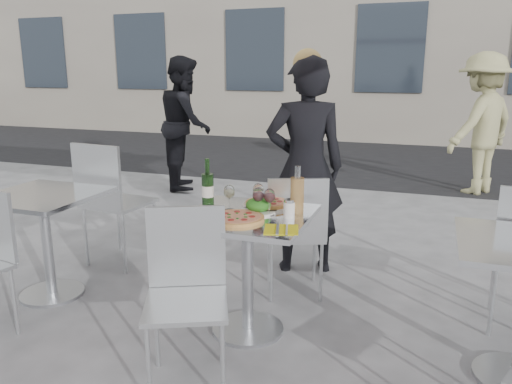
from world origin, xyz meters
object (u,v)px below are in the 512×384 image
(pizza_far, at_px, (267,204))
(sugar_shaker, at_px, (289,209))
(napkin_left, at_px, (194,222))
(napkin_right, at_px, (281,229))
(pizza_near, at_px, (237,218))
(wineglass_red_a, at_px, (258,196))
(salad_plate, at_px, (258,206))
(carafe, at_px, (297,195))
(wineglass_white_a, at_px, (229,193))
(pedestrian_b, at_px, (481,124))
(wine_bottle, at_px, (208,187))
(side_chair_lfar, at_px, (109,194))
(chair_near, at_px, (186,281))
(woman_diner, at_px, (305,167))
(pedestrian_a, at_px, (186,123))
(side_table_left, at_px, (45,223))
(main_table, at_px, (248,248))
(chair_far, at_px, (296,226))
(wineglass_white_b, at_px, (258,191))
(wineglass_red_b, at_px, (269,197))

(pizza_far, height_order, sugar_shaker, sugar_shaker)
(napkin_left, height_order, napkin_right, same)
(pizza_near, xyz_separation_m, wineglass_red_a, (0.07, 0.15, 0.10))
(salad_plate, xyz_separation_m, sugar_shaker, (0.20, -0.05, 0.02))
(carafe, height_order, wineglass_white_a, carafe)
(pizza_near, bearing_deg, sugar_shaker, 27.30)
(pizza_far, bearing_deg, sugar_shaker, -44.62)
(pedestrian_b, xyz_separation_m, wine_bottle, (-1.86, -4.25, -0.03))
(side_chair_lfar, distance_m, wineglass_white_a, 1.43)
(pizza_far, distance_m, carafe, 0.27)
(chair_near, xyz_separation_m, pizza_near, (0.12, 0.41, 0.23))
(woman_diner, relative_size, wine_bottle, 5.68)
(pedestrian_a, bearing_deg, side_chair_lfar, 170.65)
(side_chair_lfar, height_order, carafe, carafe)
(chair_near, distance_m, side_chair_lfar, 1.72)
(side_chair_lfar, bearing_deg, pizza_far, 170.58)
(pedestrian_b, distance_m, carafe, 4.46)
(napkin_left, bearing_deg, wineglass_white_a, 69.09)
(pizza_near, bearing_deg, pedestrian_b, 70.66)
(pedestrian_a, relative_size, pedestrian_b, 0.98)
(sugar_shaker, bearing_deg, chair_near, -125.13)
(carafe, height_order, napkin_left, carafe)
(side_chair_lfar, relative_size, carafe, 3.52)
(side_table_left, bearing_deg, main_table, 0.00)
(pizza_near, bearing_deg, pizza_far, 77.65)
(chair_near, height_order, wineglass_red_a, wineglass_red_a)
(napkin_right, bearing_deg, chair_far, 83.85)
(woman_diner, bearing_deg, pizza_near, 64.17)
(napkin_right, bearing_deg, pizza_near, 146.53)
(carafe, relative_size, wineglass_white_b, 1.84)
(pizza_far, height_order, wineglass_red_a, wineglass_red_a)
(side_table_left, xyz_separation_m, pizza_near, (1.48, -0.12, 0.22))
(side_chair_lfar, height_order, wine_bottle, wine_bottle)
(side_table_left, xyz_separation_m, chair_far, (1.65, 0.56, -0.02))
(woman_diner, height_order, napkin_right, woman_diner)
(wineglass_red_a, bearing_deg, wineglass_red_b, -0.86)
(chair_far, height_order, napkin_left, chair_far)
(main_table, distance_m, woman_diner, 1.13)
(pedestrian_a, bearing_deg, wineglass_red_b, -170.07)
(wineglass_white_a, bearing_deg, wine_bottle, 160.00)
(chair_far, bearing_deg, side_chair_lfar, -23.12)
(wineglass_white_a, bearing_deg, side_table_left, -178.04)
(sugar_shaker, bearing_deg, side_table_left, -179.33)
(main_table, relative_size, napkin_left, 3.74)
(pizza_near, xyz_separation_m, napkin_left, (-0.21, -0.12, -0.01))
(side_chair_lfar, xyz_separation_m, woman_diner, (1.48, 0.46, 0.23))
(chair_far, relative_size, pizza_far, 2.83)
(woman_diner, bearing_deg, chair_near, 61.05)
(chair_near, bearing_deg, salad_plate, 48.44)
(pedestrian_b, height_order, wine_bottle, pedestrian_b)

